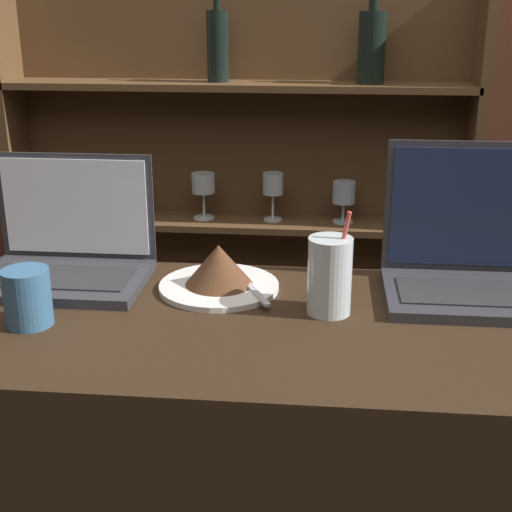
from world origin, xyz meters
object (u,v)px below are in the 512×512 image
at_px(laptop_far, 470,260).
at_px(cake_plate, 219,271).
at_px(water_glass, 330,276).
at_px(coffee_cup, 27,297).
at_px(laptop_near, 67,253).

height_order(laptop_far, cake_plate, laptop_far).
xyz_separation_m(laptop_far, cake_plate, (-0.44, -0.03, -0.03)).
bearing_deg(water_glass, laptop_far, 24.90).
relative_size(cake_plate, water_glass, 1.23).
height_order(cake_plate, coffee_cup, coffee_cup).
bearing_deg(cake_plate, water_glass, -22.90).
distance_m(cake_plate, coffee_cup, 0.33).
xyz_separation_m(water_glass, coffee_cup, (-0.47, -0.09, -0.02)).
height_order(laptop_near, water_glass, laptop_near).
bearing_deg(laptop_near, cake_plate, -5.63).
relative_size(laptop_near, laptop_far, 1.02).
bearing_deg(water_glass, laptop_near, 167.07).
height_order(laptop_near, laptop_far, laptop_far).
distance_m(laptop_near, water_glass, 0.49).
distance_m(cake_plate, water_glass, 0.21).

